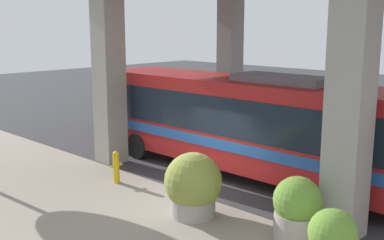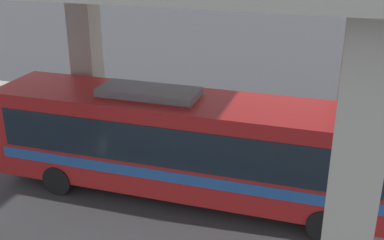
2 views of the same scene
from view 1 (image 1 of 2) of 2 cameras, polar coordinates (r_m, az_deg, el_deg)
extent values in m
plane|color=#38383A|center=(14.98, -0.06, -8.79)|extent=(80.00, 80.00, 0.00)
cube|color=gray|center=(13.14, -9.38, -11.87)|extent=(6.00, 40.00, 0.02)
cube|color=#9E998E|center=(11.89, 18.29, 2.93)|extent=(0.90, 0.90, 7.06)
cube|color=#9E998E|center=(18.04, -9.84, 5.98)|extent=(0.90, 0.90, 7.06)
cube|color=#9E998E|center=(22.88, 4.51, 7.19)|extent=(0.90, 0.90, 7.06)
cube|color=#B21E1E|center=(16.38, 6.68, -0.25)|extent=(2.56, 12.59, 2.88)
cube|color=#19232D|center=(16.32, 6.70, 0.94)|extent=(2.60, 11.59, 1.27)
cube|color=#2659A5|center=(16.51, 6.63, -2.21)|extent=(2.60, 11.96, 0.35)
cube|color=slate|center=(15.43, 10.54, 4.80)|extent=(1.28, 3.15, 0.24)
cylinder|color=black|center=(18.84, -6.42, -3.07)|extent=(0.28, 1.00, 1.00)
cylinder|color=black|center=(20.40, -1.24, -1.89)|extent=(0.28, 1.00, 1.00)
cylinder|color=black|center=(13.70, 17.31, -9.06)|extent=(0.28, 1.00, 1.00)
cylinder|color=black|center=(15.78, 21.27, -6.62)|extent=(0.28, 1.00, 1.00)
cylinder|color=gold|center=(16.06, -8.97, -5.81)|extent=(0.21, 0.21, 0.93)
sphere|color=gold|center=(15.91, -9.02, -4.00)|extent=(0.20, 0.20, 0.20)
cylinder|color=gold|center=(15.93, -9.43, -5.44)|extent=(0.13, 0.09, 0.09)
cylinder|color=gold|center=(16.11, -8.54, -5.23)|extent=(0.13, 0.09, 0.09)
cylinder|color=#9E998E|center=(12.06, 12.24, -12.33)|extent=(1.08, 1.08, 0.73)
sphere|color=olive|center=(11.80, 12.38, -9.29)|extent=(1.16, 1.16, 1.16)
sphere|color=orange|center=(11.92, 13.14, -9.98)|extent=(0.38, 0.38, 0.38)
sphere|color=olive|center=(10.54, 16.32, -12.72)|extent=(1.01, 1.01, 1.01)
sphere|color=#993F8C|center=(10.66, 17.02, -13.36)|extent=(0.32, 0.32, 0.32)
cylinder|color=#9E998E|center=(13.28, 0.14, -10.20)|extent=(1.21, 1.21, 0.56)
sphere|color=olive|center=(13.03, 0.14, -7.28)|extent=(1.57, 1.57, 1.57)
sphere|color=#993F8C|center=(13.15, 0.99, -8.33)|extent=(0.43, 0.43, 0.43)
camera|label=2|loc=(29.62, 16.11, 16.85)|focal=45.00mm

